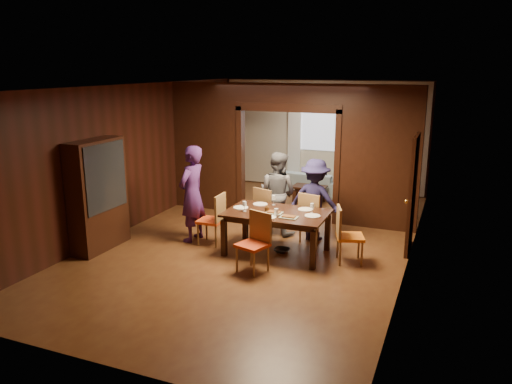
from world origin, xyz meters
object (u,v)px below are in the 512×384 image
at_px(dining_table, 277,233).
at_px(person_grey, 278,193).
at_px(sofa, 307,182).
at_px(chair_left, 211,219).
at_px(chair_near, 252,243).
at_px(chair_right, 350,235).
at_px(coffee_table, 309,194).
at_px(hutch, 98,195).
at_px(chair_far_r, 313,217).
at_px(person_navy, 315,200).
at_px(person_purple, 192,194).
at_px(chair_far_l, 269,211).

bearing_deg(dining_table, person_grey, 109.04).
relative_size(sofa, chair_left, 2.06).
xyz_separation_m(dining_table, chair_near, (-0.08, -0.92, 0.10)).
relative_size(sofa, dining_table, 1.13).
relative_size(chair_left, chair_right, 1.00).
relative_size(sofa, coffee_table, 2.49).
xyz_separation_m(sofa, dining_table, (0.74, -4.38, 0.09)).
bearing_deg(chair_left, person_grey, 136.69).
bearing_deg(chair_near, hutch, -161.35).
xyz_separation_m(person_grey, sofa, (-0.38, 3.33, -0.53)).
relative_size(sofa, chair_right, 2.06).
distance_m(dining_table, chair_far_r, 0.94).
xyz_separation_m(person_navy, chair_far_r, (0.01, -0.13, -0.30)).
relative_size(dining_table, chair_far_r, 1.83).
distance_m(person_purple, chair_far_l, 1.55).
bearing_deg(sofa, hutch, 70.77).
xyz_separation_m(person_purple, chair_right, (3.00, 0.02, -0.43)).
xyz_separation_m(sofa, hutch, (-2.31, -5.35, 0.71)).
xyz_separation_m(chair_left, hutch, (-1.76, -0.96, 0.52)).
xyz_separation_m(sofa, chair_far_r, (1.18, -3.55, 0.19)).
bearing_deg(coffee_table, sofa, 110.88).
height_order(person_purple, chair_near, person_purple).
height_order(sofa, chair_far_l, chair_far_l).
bearing_deg(person_navy, chair_right, 140.04).
height_order(chair_left, hutch, hutch).
relative_size(person_grey, sofa, 0.82).
xyz_separation_m(person_navy, dining_table, (-0.42, -0.95, -0.40)).
height_order(person_grey, dining_table, person_grey).
distance_m(person_purple, chair_right, 3.03).
height_order(person_navy, dining_table, person_navy).
distance_m(chair_right, chair_near, 1.69).
relative_size(coffee_table, chair_left, 0.82).
bearing_deg(chair_near, chair_right, 53.47).
bearing_deg(chair_right, chair_left, 72.39).
relative_size(dining_table, coffee_table, 2.21).
relative_size(chair_right, hutch, 0.48).
xyz_separation_m(chair_far_l, chair_far_r, (0.92, -0.05, 0.00)).
distance_m(sofa, chair_right, 4.78).
bearing_deg(person_navy, person_grey, -1.06).
bearing_deg(chair_right, coffee_table, 7.01).
bearing_deg(chair_far_r, dining_table, 73.91).
relative_size(sofa, hutch, 1.00).
distance_m(dining_table, chair_far_l, 1.00).
xyz_separation_m(chair_right, chair_far_r, (-0.86, 0.76, 0.00)).
relative_size(person_purple, chair_near, 1.88).
relative_size(person_grey, chair_far_l, 1.69).
distance_m(person_navy, chair_far_r, 0.32).
distance_m(sofa, coffee_table, 0.92).
relative_size(person_grey, chair_far_r, 1.69).
xyz_separation_m(dining_table, chair_far_l, (-0.48, 0.88, 0.10)).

